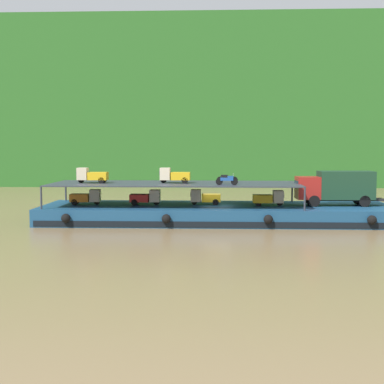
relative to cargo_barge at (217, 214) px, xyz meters
The scene contains 13 objects.
ground_plane 0.75m from the cargo_barge, 90.00° to the left, with size 400.00×400.00×0.00m, color olive.
hillside_far_bank 62.27m from the cargo_barge, 90.00° to the left, with size 148.13×40.96×29.24m.
cargo_barge is the anchor object (origin of this frame).
covered_lorry 11.02m from the cargo_barge, ahead, with size 7.91×2.48×3.10m.
cargo_rack 4.66m from the cargo_barge, behind, with size 22.25×7.79×2.00m.
mini_truck_lower_stern 12.05m from the cargo_barge, behind, with size 2.79×1.28×1.38m.
mini_truck_lower_aft 6.63m from the cargo_barge, behind, with size 2.76×1.24×1.38m.
mini_truck_lower_mid 1.89m from the cargo_barge, 153.28° to the left, with size 2.74×1.20×1.38m.
mini_truck_lower_fore 4.86m from the cargo_barge, ahead, with size 2.74×1.20×1.38m.
mini_truck_upper_stern 11.84m from the cargo_barge, behind, with size 2.74×1.20×1.38m.
mini_truck_upper_mid 5.17m from the cargo_barge, behind, with size 2.75×1.22×1.38m.
motorcycle_upper_port 4.01m from the cargo_barge, 70.63° to the right, with size 1.90×0.55×0.87m.
motorcycle_upper_centre 3.30m from the cargo_barge, ahead, with size 1.90×0.55×0.87m.
Camera 1 is at (-0.08, -49.57, 6.86)m, focal length 51.66 mm.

